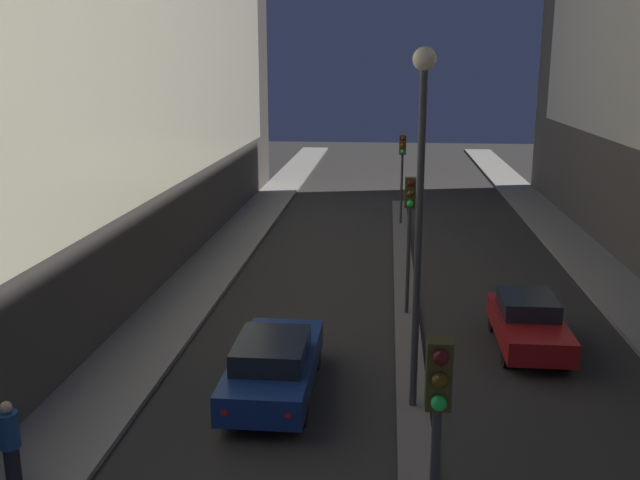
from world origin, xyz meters
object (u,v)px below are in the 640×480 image
traffic_light_near (437,424)px  street_lamp (420,178)px  car_right_lane (528,323)px  car_left_lane (274,364)px  traffic_light_far (402,159)px  traffic_light_mid (410,215)px  pedestrian_on_left_sidewalk (10,442)px

traffic_light_near → street_lamp: 6.97m
car_right_lane → car_left_lane: bearing=-151.8°
car_left_lane → traffic_light_far: bearing=80.0°
traffic_light_mid → street_lamp: bearing=-90.0°
traffic_light_near → traffic_light_far: same height
car_right_lane → street_lamp: bearing=-129.6°
traffic_light_far → car_right_lane: bearing=-77.8°
traffic_light_far → car_right_lane: 15.51m
car_left_lane → pedestrian_on_left_sidewalk: 5.98m
street_lamp → car_right_lane: street_lamp is taller
traffic_light_near → street_lamp: (0.00, 6.65, 2.08)m
car_left_lane → pedestrian_on_left_sidewalk: pedestrian_on_left_sidewalk is taller
car_left_lane → car_right_lane: 7.36m
traffic_light_mid → car_right_lane: traffic_light_mid is taller
street_lamp → pedestrian_on_left_sidewalk: bearing=-152.2°
street_lamp → traffic_light_near: bearing=-90.0°
traffic_light_near → traffic_light_far: (0.00, 25.53, 0.00)m
street_lamp → car_left_lane: bearing=172.3°
street_lamp → car_right_lane: bearing=50.4°
street_lamp → traffic_light_far: bearing=90.0°
traffic_light_near → car_right_lane: (3.25, 10.57, -2.50)m
traffic_light_mid → traffic_light_far: same height
traffic_light_mid → car_left_lane: bearing=-119.7°
traffic_light_near → car_left_lane: 8.18m
traffic_light_far → car_left_lane: traffic_light_far is taller
traffic_light_far → traffic_light_near: bearing=-90.0°
traffic_light_mid → pedestrian_on_left_sidewalk: bearing=-126.4°
car_left_lane → pedestrian_on_left_sidewalk: bearing=-133.7°
traffic_light_mid → car_left_lane: 7.00m
street_lamp → car_left_lane: size_ratio=1.65×
traffic_light_near → car_left_lane: bearing=114.6°
traffic_light_mid → traffic_light_far: bearing=90.0°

